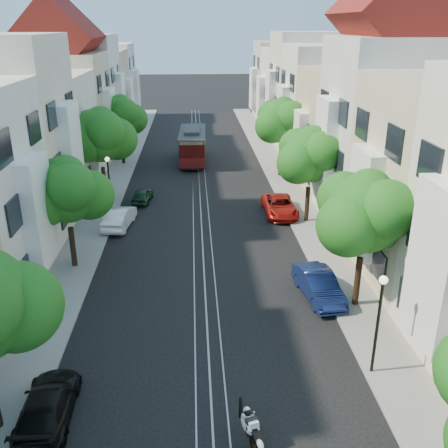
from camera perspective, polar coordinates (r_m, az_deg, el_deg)
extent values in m
plane|color=black|center=(41.48, -2.82, 4.11)|extent=(200.00, 200.00, 0.00)
cube|color=gray|center=(42.17, 7.11, 4.35)|extent=(2.50, 80.00, 0.12)
cube|color=gray|center=(42.02, -12.77, 3.91)|extent=(2.50, 80.00, 0.12)
cube|color=gray|center=(41.48, -3.58, 4.11)|extent=(0.06, 80.00, 0.02)
cube|color=gray|center=(41.48, -2.82, 4.13)|extent=(0.06, 80.00, 0.02)
cube|color=gray|center=(41.49, -2.05, 4.14)|extent=(0.06, 80.00, 0.02)
cube|color=tan|center=(41.48, -2.82, 4.12)|extent=(0.08, 80.00, 0.01)
cube|color=white|center=(19.48, 23.18, -4.45)|extent=(0.90, 3.04, 6.05)
cube|color=beige|center=(27.67, 23.35, 3.97)|extent=(7.00, 8.00, 10.00)
cube|color=white|center=(26.43, 15.70, 2.35)|extent=(0.90, 3.04, 5.50)
cube|color=silver|center=(34.51, 17.88, 9.73)|extent=(7.00, 8.00, 12.00)
cube|color=white|center=(33.53, 11.56, 8.32)|extent=(0.90, 3.04, 6.60)
cube|color=#C6B28C|center=(42.20, 13.85, 10.14)|extent=(7.00, 8.00, 9.00)
cube|color=white|center=(41.39, 8.66, 9.28)|extent=(0.90, 3.04, 4.95)
cube|color=white|center=(49.65, 11.26, 12.93)|extent=(7.00, 8.00, 10.50)
cube|color=white|center=(48.97, 6.78, 12.07)|extent=(0.90, 3.04, 5.78)
cube|color=beige|center=(57.29, 9.30, 14.73)|extent=(7.00, 8.00, 11.50)
cube|color=white|center=(56.70, 5.38, 13.90)|extent=(0.90, 3.04, 6.32)
cube|color=silver|center=(65.18, 7.71, 14.78)|extent=(7.00, 8.00, 9.50)
cube|color=white|center=(64.66, 4.26, 14.17)|extent=(0.90, 3.04, 5.23)
cube|color=beige|center=(72.97, 6.50, 15.78)|extent=(7.00, 8.00, 10.00)
cube|color=white|center=(72.51, 3.41, 15.20)|extent=(0.90, 3.04, 5.50)
cube|color=white|center=(26.19, -20.62, 1.37)|extent=(0.90, 3.04, 5.39)
cube|color=beige|center=(34.23, -23.53, 8.67)|extent=(7.00, 8.00, 11.76)
cube|color=white|center=(33.35, -17.10, 7.54)|extent=(0.90, 3.04, 6.47)
cube|color=silver|center=(41.98, -19.77, 9.30)|extent=(7.00, 8.00, 8.82)
cube|color=white|center=(41.24, -14.51, 8.68)|extent=(0.90, 3.04, 4.85)
cube|color=beige|center=(49.46, -17.46, 12.20)|extent=(7.00, 8.00, 10.29)
cube|color=white|center=(48.84, -12.94, 11.55)|extent=(0.90, 3.04, 5.66)
cube|color=silver|center=(57.12, -15.71, 14.08)|extent=(7.00, 8.00, 11.27)
cube|color=white|center=(56.59, -11.75, 13.44)|extent=(0.90, 3.04, 6.20)
cube|color=#C6B28C|center=(65.03, -14.23, 14.22)|extent=(7.00, 8.00, 9.31)
cube|color=white|center=(64.56, -10.76, 13.78)|extent=(0.90, 3.04, 5.12)
cube|color=white|center=(72.84, -13.16, 15.28)|extent=(7.00, 8.00, 9.80)
cube|color=white|center=(72.42, -10.04, 14.84)|extent=(0.90, 3.04, 5.39)
cylinder|color=black|center=(24.64, 15.00, -6.30)|extent=(0.30, 0.30, 2.45)
sphere|color=#155214|center=(23.24, 15.82, 1.25)|extent=(3.64, 3.64, 3.64)
sphere|color=#155214|center=(24.19, 17.82, 0.83)|extent=(2.91, 2.91, 2.91)
sphere|color=#155214|center=(22.43, 14.01, -0.14)|extent=(2.84, 2.84, 2.84)
sphere|color=#155214|center=(23.07, 16.21, 3.43)|extent=(2.18, 2.18, 2.18)
cylinder|color=black|center=(34.34, 9.48, 2.29)|extent=(0.30, 0.30, 2.38)
sphere|color=#155214|center=(33.38, 9.84, 7.73)|extent=(3.54, 3.54, 3.54)
sphere|color=#155214|center=(34.21, 11.42, 7.28)|extent=(2.83, 2.83, 2.83)
sphere|color=#155214|center=(32.58, 8.44, 6.93)|extent=(2.76, 2.76, 2.76)
sphere|color=#155214|center=(33.29, 10.07, 9.28)|extent=(2.12, 2.12, 2.12)
cylinder|color=black|center=(44.63, 6.44, 7.14)|extent=(0.30, 0.30, 2.52)
sphere|color=#155214|center=(43.86, 6.64, 11.64)|extent=(3.74, 3.74, 3.74)
sphere|color=#155214|center=(44.62, 7.93, 11.23)|extent=(3.00, 3.00, 3.00)
sphere|color=#155214|center=(43.08, 5.52, 11.09)|extent=(2.92, 2.92, 2.92)
sphere|color=#155214|center=(43.82, 6.80, 12.82)|extent=(2.25, 2.25, 2.25)
sphere|color=#155214|center=(17.22, -22.57, -8.68)|extent=(2.91, 2.91, 2.91)
cylinder|color=black|center=(28.75, -16.90, -2.50)|extent=(0.30, 0.30, 2.27)
sphere|color=#155214|center=(27.63, -17.62, 3.59)|extent=(3.38, 3.38, 3.38)
sphere|color=#155214|center=(27.96, -15.12, 3.22)|extent=(2.70, 2.70, 2.70)
sphere|color=#155214|center=(27.33, -19.81, 2.45)|extent=(2.64, 2.64, 2.64)
sphere|color=#155214|center=(27.44, -17.59, 5.44)|extent=(2.03, 2.03, 2.03)
cylinder|color=black|center=(38.79, -13.51, 4.46)|extent=(0.30, 0.30, 2.62)
sphere|color=#155214|center=(37.87, -14.01, 9.82)|extent=(3.90, 3.90, 3.90)
sphere|color=#155214|center=(38.26, -12.19, 9.48)|extent=(3.12, 3.12, 3.12)
sphere|color=#155214|center=(37.45, -15.59, 9.06)|extent=(3.04, 3.04, 3.04)
sphere|color=#155214|center=(37.78, -13.95, 11.19)|extent=(2.34, 2.34, 2.34)
cylinder|color=black|center=(49.30, -11.48, 8.18)|extent=(0.30, 0.30, 2.38)
sphere|color=#155214|center=(48.64, -11.79, 12.03)|extent=(3.54, 3.54, 3.54)
sphere|color=#155214|center=(49.05, -10.37, 11.73)|extent=(2.83, 2.83, 2.83)
sphere|color=#155214|center=(48.15, -13.01, 11.47)|extent=(2.76, 2.76, 2.76)
sphere|color=#155214|center=(48.58, -11.73, 13.10)|extent=(2.12, 2.12, 2.12)
cylinder|color=black|center=(19.93, 17.10, -11.21)|extent=(0.12, 0.12, 4.00)
sphere|color=#FFF2CC|center=(18.94, 17.77, -6.12)|extent=(0.32, 0.32, 0.32)
cylinder|color=black|center=(35.61, -12.93, 4.11)|extent=(0.12, 0.12, 4.00)
sphere|color=#FFF2CC|center=(35.07, -13.20, 7.22)|extent=(0.32, 0.32, 0.32)
torus|color=black|center=(17.30, 3.58, -23.98)|extent=(0.35, 0.71, 0.70)
torus|color=black|center=(17.71, 1.91, -20.26)|extent=(0.19, 0.70, 0.69)
ellipsoid|color=white|center=(17.36, 2.78, -21.78)|extent=(0.68, 1.03, 0.78)
ellipsoid|color=white|center=(17.07, 3.11, -21.75)|extent=(0.49, 0.60, 0.44)
cube|color=black|center=(16.92, 3.71, -22.99)|extent=(0.35, 0.54, 0.30)
cube|color=silver|center=(17.01, 3.17, -21.65)|extent=(0.46, 0.60, 0.28)
sphere|color=black|center=(17.12, 2.73, -20.71)|extent=(0.25, 0.25, 0.25)
cube|color=black|center=(49.58, -3.57, 7.62)|extent=(2.51, 8.02, 0.30)
cube|color=#500E0D|center=(49.30, -3.61, 8.96)|extent=(2.53, 5.04, 2.39)
cube|color=beige|center=(49.11, -3.63, 9.98)|extent=(2.58, 5.09, 0.60)
cube|color=#2D2D30|center=(49.03, -3.64, 10.44)|extent=(2.71, 8.03, 0.18)
cube|color=#2D2D30|center=(48.98, -3.65, 10.72)|extent=(1.52, 4.51, 0.35)
imported|color=#0D1741|center=(25.25, 10.77, -6.88)|extent=(2.01, 4.33, 1.37)
imported|color=#9B140E|center=(35.64, 6.38, 2.06)|extent=(2.19, 4.66, 1.29)
imported|color=black|center=(19.06, -19.52, -18.94)|extent=(1.82, 4.24, 1.22)
imported|color=white|center=(33.98, -11.87, 0.74)|extent=(1.96, 4.22, 1.34)
imported|color=#13311F|center=(38.56, -9.31, 3.28)|extent=(1.60, 3.25, 1.07)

